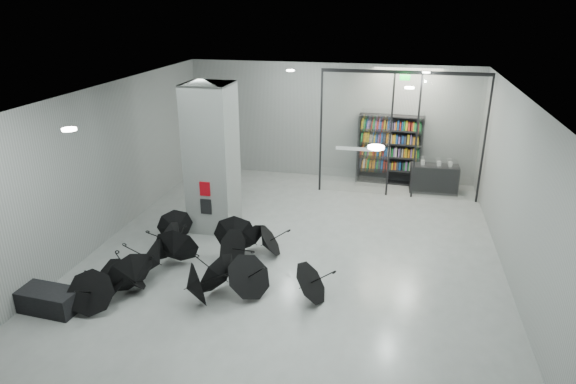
% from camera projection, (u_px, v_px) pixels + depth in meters
% --- Properties ---
extents(room, '(14.00, 14.02, 4.01)m').
position_uv_depth(room, '(287.00, 155.00, 10.77)').
color(room, gray).
rests_on(room, ground).
extents(column, '(1.20, 1.20, 4.00)m').
position_uv_depth(column, '(212.00, 158.00, 13.40)').
color(column, slate).
rests_on(column, ground).
extents(fire_cabinet, '(0.28, 0.04, 0.38)m').
position_uv_depth(fire_cabinet, '(205.00, 189.00, 13.07)').
color(fire_cabinet, '#A50A07').
rests_on(fire_cabinet, column).
extents(info_panel, '(0.30, 0.03, 0.42)m').
position_uv_depth(info_panel, '(206.00, 207.00, 13.25)').
color(info_panel, black).
rests_on(info_panel, column).
extents(exit_sign, '(0.30, 0.06, 0.15)m').
position_uv_depth(exit_sign, '(405.00, 78.00, 14.77)').
color(exit_sign, '#0CE533').
rests_on(exit_sign, room).
extents(glass_partition, '(5.06, 0.08, 4.00)m').
position_uv_depth(glass_partition, '(400.00, 130.00, 15.54)').
color(glass_partition, silver).
rests_on(glass_partition, ground).
extents(bench, '(1.48, 0.71, 0.46)m').
position_uv_depth(bench, '(45.00, 299.00, 10.25)').
color(bench, black).
rests_on(bench, ground).
extents(bookshelf, '(2.18, 0.58, 2.37)m').
position_uv_depth(bookshelf, '(390.00, 150.00, 17.10)').
color(bookshelf, black).
rests_on(bookshelf, ground).
extents(shop_counter, '(1.55, 0.66, 0.92)m').
position_uv_depth(shop_counter, '(434.00, 179.00, 16.50)').
color(shop_counter, black).
rests_on(shop_counter, ground).
extents(umbrella_cluster, '(5.36, 4.33, 1.29)m').
position_uv_depth(umbrella_cluster, '(194.00, 267.00, 11.33)').
color(umbrella_cluster, black).
rests_on(umbrella_cluster, ground).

